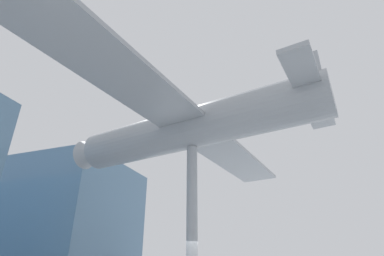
{
  "coord_description": "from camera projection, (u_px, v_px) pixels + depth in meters",
  "views": [
    {
      "loc": [
        -11.87,
        -4.18,
        1.41
      ],
      "look_at": [
        0.0,
        0.0,
        7.48
      ],
      "focal_mm": 28.0,
      "sensor_mm": 36.0,
      "label": 1
    }
  ],
  "objects": [
    {
      "name": "glass_pavilion_right",
      "position": [
        32.0,
        228.0,
        23.04
      ],
      "size": [
        8.45,
        14.9,
        9.48
      ],
      "color": "slate",
      "rests_on": "ground_plane"
    },
    {
      "name": "suspended_airplane",
      "position": [
        188.0,
        129.0,
        14.06
      ],
      "size": [
        19.71,
        13.77,
        3.02
      ],
      "rotation": [
        0.0,
        0.0,
        -0.19
      ],
      "color": "#93999E",
      "rests_on": "support_pylon_central"
    },
    {
      "name": "support_pylon_central",
      "position": [
        192.0,
        222.0,
        12.14
      ],
      "size": [
        0.46,
        0.46,
        6.52
      ],
      "color": "#999EA3",
      "rests_on": "ground_plane"
    }
  ]
}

